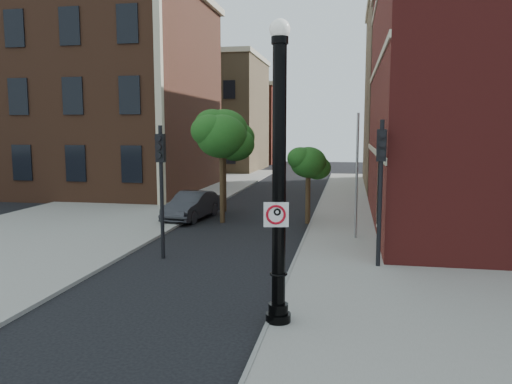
% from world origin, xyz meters
% --- Properties ---
extents(ground, '(120.00, 120.00, 0.00)m').
position_xyz_m(ground, '(0.00, 0.00, 0.00)').
color(ground, black).
rests_on(ground, ground).
extents(sidewalk_right, '(8.00, 60.00, 0.12)m').
position_xyz_m(sidewalk_right, '(6.00, 10.00, 0.06)').
color(sidewalk_right, gray).
rests_on(sidewalk_right, ground).
extents(sidewalk_left, '(10.00, 50.00, 0.12)m').
position_xyz_m(sidewalk_left, '(-9.00, 18.00, 0.06)').
color(sidewalk_left, gray).
rests_on(sidewalk_left, ground).
extents(curb_edge, '(0.10, 60.00, 0.14)m').
position_xyz_m(curb_edge, '(2.05, 10.00, 0.07)').
color(curb_edge, gray).
rests_on(curb_edge, ground).
extents(victorian_building, '(18.60, 14.60, 17.95)m').
position_xyz_m(victorian_building, '(-16.00, 23.97, 8.74)').
color(victorian_building, brown).
rests_on(victorian_building, ground).
extents(bg_building_tan_a, '(12.00, 12.00, 12.00)m').
position_xyz_m(bg_building_tan_a, '(-12.00, 44.00, 6.00)').
color(bg_building_tan_a, olive).
rests_on(bg_building_tan_a, ground).
extents(bg_building_red, '(12.00, 12.00, 10.00)m').
position_xyz_m(bg_building_red, '(-12.00, 58.00, 5.00)').
color(bg_building_red, maroon).
rests_on(bg_building_red, ground).
extents(lamppost, '(0.58, 0.58, 6.91)m').
position_xyz_m(lamppost, '(2.28, 0.54, 3.19)').
color(lamppost, black).
rests_on(lamppost, ground).
extents(no_parking_sign, '(0.55, 0.15, 0.56)m').
position_xyz_m(no_parking_sign, '(2.24, 0.37, 2.66)').
color(no_parking_sign, white).
rests_on(no_parking_sign, ground).
extents(parked_car, '(2.01, 4.42, 1.41)m').
position_xyz_m(parked_car, '(-4.00, 13.45, 0.70)').
color(parked_car, '#29292D').
rests_on(parked_car, ground).
extents(traffic_signal_left, '(0.31, 0.39, 4.68)m').
position_xyz_m(traffic_signal_left, '(-2.61, 5.86, 3.15)').
color(traffic_signal_left, black).
rests_on(traffic_signal_left, ground).
extents(traffic_signal_right, '(0.33, 0.41, 4.85)m').
position_xyz_m(traffic_signal_right, '(4.80, 5.82, 3.27)').
color(traffic_signal_right, black).
rests_on(traffic_signal_right, ground).
extents(utility_pole, '(0.10, 0.10, 5.20)m').
position_xyz_m(utility_pole, '(4.11, 10.06, 2.60)').
color(utility_pole, '#999999').
rests_on(utility_pole, ground).
extents(street_tree_a, '(2.91, 2.63, 5.25)m').
position_xyz_m(street_tree_a, '(-2.22, 12.91, 4.14)').
color(street_tree_a, '#302213').
rests_on(street_tree_a, ground).
extents(street_tree_b, '(3.12, 2.82, 5.63)m').
position_xyz_m(street_tree_b, '(-2.95, 16.18, 4.44)').
color(street_tree_b, '#302213').
rests_on(street_tree_b, ground).
extents(street_tree_c, '(2.06, 1.86, 3.71)m').
position_xyz_m(street_tree_c, '(1.89, 13.41, 2.91)').
color(street_tree_c, '#302213').
rests_on(street_tree_c, ground).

